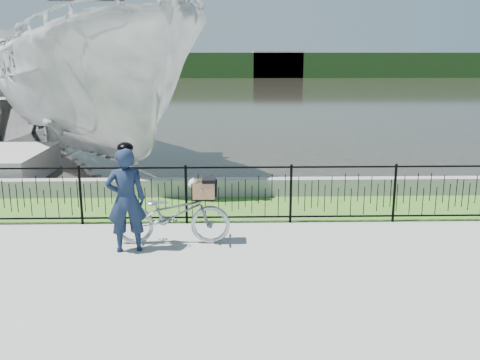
{
  "coord_description": "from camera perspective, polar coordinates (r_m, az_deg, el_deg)",
  "views": [
    {
      "loc": [
        -0.21,
        -8.24,
        3.25
      ],
      "look_at": [
        0.01,
        1.0,
        1.0
      ],
      "focal_mm": 40.0,
      "sensor_mm": 36.0,
      "label": 1
    }
  ],
  "objects": [
    {
      "name": "far_building_right",
      "position": [
        67.05,
        4.01,
        12.21
      ],
      "size": [
        6.0,
        3.0,
        3.2
      ],
      "primitive_type": "cube",
      "color": "#AA9C89",
      "rests_on": "ground"
    },
    {
      "name": "water",
      "position": [
        41.37,
        -1.11,
        9.15
      ],
      "size": [
        120.0,
        120.0,
        0.0
      ],
      "primitive_type": "plane",
      "color": "black",
      "rests_on": "ground"
    },
    {
      "name": "fence",
      "position": [
        10.2,
        -0.15,
        -1.53
      ],
      "size": [
        14.0,
        0.06,
        1.15
      ],
      "primitive_type": null,
      "color": "black",
      "rests_on": "ground"
    },
    {
      "name": "cyclist",
      "position": [
        8.9,
        -12.07,
        -1.94
      ],
      "size": [
        0.71,
        0.54,
        1.82
      ],
      "color": "#142038",
      "rests_on": "ground"
    },
    {
      "name": "boat_near",
      "position": [
        16.46,
        -16.12,
        9.87
      ],
      "size": [
        9.94,
        12.05,
        6.26
      ],
      "color": "silver",
      "rests_on": "water"
    },
    {
      "name": "bicycle_rig",
      "position": [
        9.22,
        -7.18,
        -3.58
      ],
      "size": [
        1.98,
        0.69,
        1.17
      ],
      "color": "#A2A7AD",
      "rests_on": "ground"
    },
    {
      "name": "quay_wall",
      "position": [
        12.23,
        -0.35,
        -0.77
      ],
      "size": [
        60.0,
        0.3,
        0.4
      ],
      "primitive_type": "cube",
      "color": "gray",
      "rests_on": "ground"
    },
    {
      "name": "grass_strip",
      "position": [
        11.32,
        -0.26,
        -2.99
      ],
      "size": [
        60.0,
        2.0,
        0.01
      ],
      "primitive_type": "cube",
      "color": "#3D6C22",
      "rests_on": "ground"
    },
    {
      "name": "far_treeline",
      "position": [
        68.26,
        -1.25,
        12.18
      ],
      "size": [
        120.0,
        6.0,
        3.0
      ],
      "primitive_type": "cube",
      "color": "#1E3E18",
      "rests_on": "ground"
    },
    {
      "name": "ground",
      "position": [
        8.86,
        0.08,
        -7.84
      ],
      "size": [
        120.0,
        120.0,
        0.0
      ],
      "primitive_type": "plane",
      "color": "gray",
      "rests_on": "ground"
    },
    {
      "name": "far_building_left",
      "position": [
        68.6,
        -16.81,
        12.05
      ],
      "size": [
        8.0,
        4.0,
        4.0
      ],
      "primitive_type": "cube",
      "color": "#AA9C89",
      "rests_on": "ground"
    }
  ]
}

